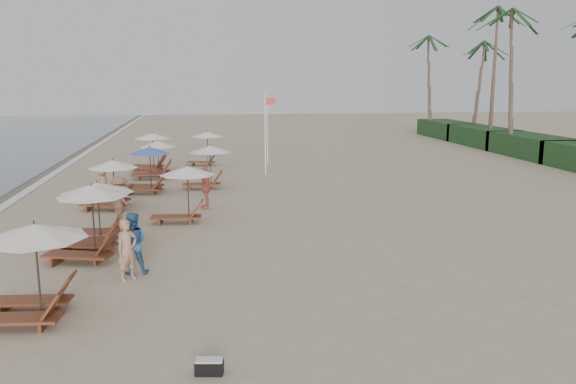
{
  "coord_description": "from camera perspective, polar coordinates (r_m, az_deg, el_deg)",
  "views": [
    {
      "loc": [
        -2.36,
        -17.43,
        5.6
      ],
      "look_at": [
        1.0,
        4.5,
        1.3
      ],
      "focal_mm": 36.04,
      "sensor_mm": 36.0,
      "label": 1
    }
  ],
  "objects": [
    {
      "name": "duffel_bag",
      "position": [
        11.78,
        -7.77,
        -16.69
      ],
      "size": [
        0.58,
        0.35,
        0.3
      ],
      "color": "black",
      "rests_on": "ground"
    },
    {
      "name": "beachgoer_near",
      "position": [
        17.03,
        -15.57,
        -5.51
      ],
      "size": [
        0.77,
        0.74,
        1.77
      ],
      "primitive_type": "imported",
      "rotation": [
        0.0,
        0.0,
        0.69
      ],
      "color": "tan",
      "rests_on": "ground"
    },
    {
      "name": "flag_pole_near",
      "position": [
        34.56,
        -2.21,
        6.05
      ],
      "size": [
        0.6,
        0.08,
        4.78
      ],
      "color": "silver",
      "rests_on": "ground"
    },
    {
      "name": "beachgoer_mid_b",
      "position": [
        23.8,
        -16.25,
        -0.74
      ],
      "size": [
        1.34,
        1.38,
        1.9
      ],
      "primitive_type": "imported",
      "rotation": [
        0.0,
        0.0,
        2.29
      ],
      "color": "#875A45",
      "rests_on": "ground"
    },
    {
      "name": "foam_line",
      "position": [
        29.36,
        -26.06,
        -1.13
      ],
      "size": [
        0.5,
        140.0,
        0.02
      ],
      "primitive_type": "cube",
      "color": "white",
      "rests_on": "ground"
    },
    {
      "name": "lounger_station_3",
      "position": [
        26.83,
        -17.31,
        0.66
      ],
      "size": [
        2.63,
        2.34,
        2.14
      ],
      "color": "brown",
      "rests_on": "ground"
    },
    {
      "name": "beachgoer_mid_a",
      "position": [
        17.52,
        -15.12,
        -4.91
      ],
      "size": [
        0.92,
        0.73,
        1.84
      ],
      "primitive_type": "imported",
      "rotation": [
        0.0,
        0.0,
        3.18
      ],
      "color": "#2F5B8D",
      "rests_on": "ground"
    },
    {
      "name": "lounger_station_0",
      "position": [
        14.97,
        -24.28,
        -7.11
      ],
      "size": [
        2.69,
        2.42,
        2.33
      ],
      "color": "brown",
      "rests_on": "ground"
    },
    {
      "name": "beachgoer_far_b",
      "position": [
        29.35,
        -17.83,
        0.91
      ],
      "size": [
        0.74,
        0.86,
        1.49
      ],
      "primitive_type": "imported",
      "rotation": [
        0.0,
        0.0,
        1.13
      ],
      "color": "tan",
      "rests_on": "ground"
    },
    {
      "name": "inland_station_0",
      "position": [
        23.39,
        -10.37,
        0.36
      ],
      "size": [
        2.71,
        2.24,
        2.22
      ],
      "color": "brown",
      "rests_on": "ground"
    },
    {
      "name": "beachgoer_far_a",
      "position": [
        25.79,
        -8.12,
        0.44
      ],
      "size": [
        0.51,
        1.12,
        1.88
      ],
      "primitive_type": "imported",
      "rotation": [
        0.0,
        0.0,
        4.76
      ],
      "color": "#CE6052",
      "rests_on": "ground"
    },
    {
      "name": "inland_station_2",
      "position": [
        39.04,
        -8.17,
        4.78
      ],
      "size": [
        2.58,
        2.24,
        2.22
      ],
      "color": "brown",
      "rests_on": "ground"
    },
    {
      "name": "lounger_station_5",
      "position": [
        34.51,
        -13.17,
        2.96
      ],
      "size": [
        2.66,
        2.12,
        2.14
      ],
      "color": "brown",
      "rests_on": "ground"
    },
    {
      "name": "flag_pole_far",
      "position": [
        39.03,
        -2.0,
        6.47
      ],
      "size": [
        0.59,
        0.08,
        4.6
      ],
      "color": "silver",
      "rests_on": "ground"
    },
    {
      "name": "lounger_station_6",
      "position": [
        37.12,
        -13.52,
        3.81
      ],
      "size": [
        2.68,
        2.43,
        2.38
      ],
      "color": "brown",
      "rests_on": "ground"
    },
    {
      "name": "lounger_station_2",
      "position": [
        21.13,
        -18.82,
        -1.98
      ],
      "size": [
        2.78,
        2.46,
        2.14
      ],
      "color": "brown",
      "rests_on": "ground"
    },
    {
      "name": "lounger_station_1",
      "position": [
        19.47,
        -19.42,
        -3.1
      ],
      "size": [
        2.72,
        2.51,
        2.34
      ],
      "color": "brown",
      "rests_on": "ground"
    },
    {
      "name": "ground",
      "position": [
        18.46,
        -0.96,
        -6.69
      ],
      "size": [
        160.0,
        160.0,
        0.0
      ],
      "primitive_type": "plane",
      "color": "tan",
      "rests_on": "ground"
    },
    {
      "name": "inland_station_1",
      "position": [
        30.58,
        -8.04,
        2.9
      ],
      "size": [
        2.69,
        2.24,
        2.22
      ],
      "color": "brown",
      "rests_on": "ground"
    },
    {
      "name": "lounger_station_4",
      "position": [
        30.06,
        -13.87,
        2.0
      ],
      "size": [
        2.52,
        2.17,
        2.31
      ],
      "color": "brown",
      "rests_on": "ground"
    }
  ]
}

